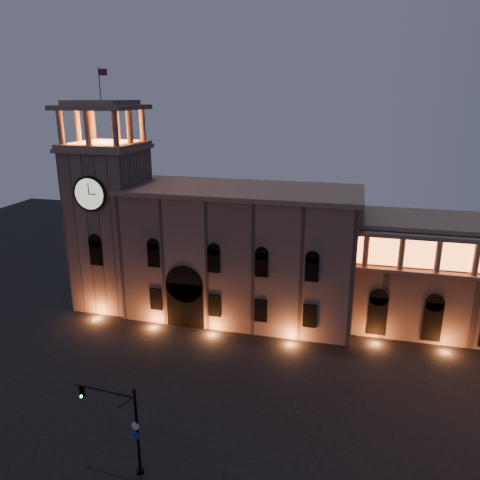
% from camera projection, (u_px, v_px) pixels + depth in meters
% --- Properties ---
extents(ground, '(160.00, 160.00, 0.00)m').
position_uv_depth(ground, '(206.00, 413.00, 44.59)').
color(ground, black).
rests_on(ground, ground).
extents(government_building, '(30.80, 12.80, 17.60)m').
position_uv_depth(government_building, '(241.00, 253.00, 62.79)').
color(government_building, '#7A5D50').
rests_on(government_building, ground).
extents(clock_tower, '(9.80, 9.80, 32.40)m').
position_uv_depth(clock_tower, '(111.00, 219.00, 65.09)').
color(clock_tower, '#7A5D50').
rests_on(clock_tower, ground).
extents(traffic_light, '(5.71, 0.82, 7.85)m').
position_uv_depth(traffic_light, '(126.00, 427.00, 36.61)').
color(traffic_light, black).
rests_on(traffic_light, ground).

